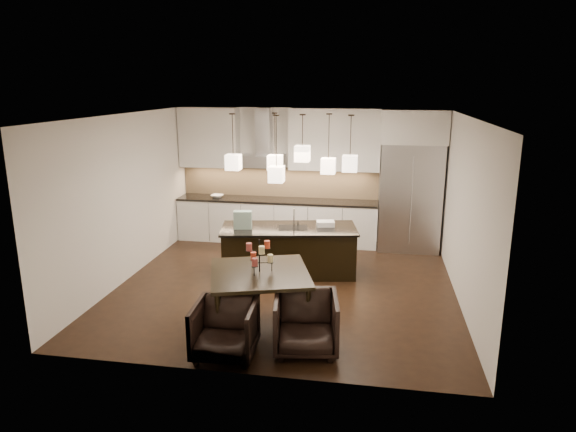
% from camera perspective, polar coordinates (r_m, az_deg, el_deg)
% --- Properties ---
extents(floor, '(5.50, 5.50, 0.02)m').
position_cam_1_polar(floor, '(8.67, -0.23, -7.78)').
color(floor, black).
rests_on(floor, ground).
extents(ceiling, '(5.50, 5.50, 0.02)m').
position_cam_1_polar(ceiling, '(8.04, -0.25, 11.18)').
color(ceiling, white).
rests_on(ceiling, wall_back).
extents(wall_back, '(5.50, 0.02, 2.80)m').
position_cam_1_polar(wall_back, '(10.91, 2.28, 4.58)').
color(wall_back, silver).
rests_on(wall_back, ground).
extents(wall_front, '(5.50, 0.02, 2.80)m').
position_cam_1_polar(wall_front, '(5.64, -5.11, -4.93)').
color(wall_front, silver).
rests_on(wall_front, ground).
extents(wall_left, '(0.02, 5.50, 2.80)m').
position_cam_1_polar(wall_left, '(9.12, -17.59, 1.94)').
color(wall_left, silver).
rests_on(wall_left, ground).
extents(wall_right, '(0.02, 5.50, 2.80)m').
position_cam_1_polar(wall_right, '(8.23, 19.04, 0.53)').
color(wall_right, silver).
rests_on(wall_right, ground).
extents(refrigerator, '(1.20, 0.72, 2.15)m').
position_cam_1_polar(refrigerator, '(10.54, 13.39, 2.04)').
color(refrigerator, '#B7B7BA').
rests_on(refrigerator, floor).
extents(fridge_panel, '(1.26, 0.72, 0.65)m').
position_cam_1_polar(fridge_panel, '(10.34, 13.85, 9.63)').
color(fridge_panel, silver).
rests_on(fridge_panel, refrigerator).
extents(lower_cabinets, '(4.21, 0.62, 0.88)m').
position_cam_1_polar(lower_cabinets, '(10.90, -1.25, -0.60)').
color(lower_cabinets, silver).
rests_on(lower_cabinets, floor).
extents(countertop, '(4.21, 0.66, 0.04)m').
position_cam_1_polar(countertop, '(10.79, -1.27, 1.76)').
color(countertop, black).
rests_on(countertop, lower_cabinets).
extents(backsplash, '(4.21, 0.02, 0.63)m').
position_cam_1_polar(backsplash, '(11.01, -0.98, 3.80)').
color(backsplash, tan).
rests_on(backsplash, countertop).
extents(upper_cab_left, '(1.25, 0.35, 1.25)m').
position_cam_1_polar(upper_cab_left, '(11.09, -8.76, 8.62)').
color(upper_cab_left, silver).
rests_on(upper_cab_left, wall_back).
extents(upper_cab_right, '(1.85, 0.35, 1.25)m').
position_cam_1_polar(upper_cab_right, '(10.56, 5.19, 8.45)').
color(upper_cab_right, silver).
rests_on(upper_cab_right, wall_back).
extents(hood_canopy, '(0.90, 0.52, 0.24)m').
position_cam_1_polar(hood_canopy, '(10.75, -2.82, 6.15)').
color(hood_canopy, '#B7B7BA').
rests_on(hood_canopy, wall_back).
extents(hood_chimney, '(0.30, 0.28, 0.96)m').
position_cam_1_polar(hood_chimney, '(10.79, -2.73, 9.39)').
color(hood_chimney, '#B7B7BA').
rests_on(hood_chimney, hood_canopy).
extents(fruit_bowl, '(0.29, 0.29, 0.06)m').
position_cam_1_polar(fruit_bowl, '(11.04, -7.87, 2.20)').
color(fruit_bowl, silver).
rests_on(fruit_bowl, countertop).
extents(island_body, '(2.40, 1.31, 0.80)m').
position_cam_1_polar(island_body, '(9.09, 0.09, -3.94)').
color(island_body, black).
rests_on(island_body, floor).
extents(island_top, '(2.49, 1.39, 0.04)m').
position_cam_1_polar(island_top, '(8.97, 0.09, -1.39)').
color(island_top, black).
rests_on(island_top, island_body).
extents(faucet, '(0.13, 0.23, 0.35)m').
position_cam_1_polar(faucet, '(9.01, 0.67, -0.06)').
color(faucet, silver).
rests_on(faucet, island_top).
extents(tote_bag, '(0.33, 0.22, 0.31)m').
position_cam_1_polar(tote_bag, '(8.90, -5.04, -0.42)').
color(tote_bag, '#1E5036').
rests_on(tote_bag, island_top).
extents(food_container, '(0.34, 0.27, 0.09)m').
position_cam_1_polar(food_container, '(9.06, 4.18, -0.84)').
color(food_container, silver).
rests_on(food_container, island_top).
extents(dining_table, '(1.64, 1.64, 0.79)m').
position_cam_1_polar(dining_table, '(7.19, -3.12, -9.13)').
color(dining_table, black).
rests_on(dining_table, floor).
extents(candelabra, '(0.47, 0.47, 0.46)m').
position_cam_1_polar(candelabra, '(6.97, -3.19, -4.42)').
color(candelabra, black).
rests_on(candelabra, dining_table).
extents(candle_a, '(0.10, 0.10, 0.10)m').
position_cam_1_polar(candle_a, '(6.99, -1.99, -4.71)').
color(candle_a, '#F5E499').
rests_on(candle_a, candelabra).
extents(candle_b, '(0.10, 0.10, 0.10)m').
position_cam_1_polar(candle_b, '(7.10, -3.86, -4.45)').
color(candle_b, red).
rests_on(candle_b, candelabra).
extents(candle_c, '(0.10, 0.10, 0.10)m').
position_cam_1_polar(candle_c, '(6.86, -3.72, -5.13)').
color(candle_c, '#AB423D').
rests_on(candle_c, candelabra).
extents(candle_d, '(0.10, 0.10, 0.10)m').
position_cam_1_polar(candle_d, '(7.03, -2.33, -3.18)').
color(candle_d, red).
rests_on(candle_d, candelabra).
extents(candle_e, '(0.10, 0.10, 0.10)m').
position_cam_1_polar(candle_e, '(6.94, -4.35, -3.44)').
color(candle_e, '#AB423D').
rests_on(candle_e, candelabra).
extents(candle_f, '(0.10, 0.10, 0.10)m').
position_cam_1_polar(candle_f, '(6.80, -2.94, -3.79)').
color(candle_f, '#F5E499').
rests_on(candle_f, candelabra).
extents(armchair_left, '(0.79, 0.81, 0.70)m').
position_cam_1_polar(armchair_left, '(6.48, -7.03, -12.41)').
color(armchair_left, black).
rests_on(armchair_left, floor).
extents(armchair_right, '(0.90, 0.91, 0.74)m').
position_cam_1_polar(armchair_right, '(6.55, 2.00, -11.83)').
color(armchair_right, black).
rests_on(armchair_right, floor).
extents(pendant_a, '(0.24, 0.24, 0.26)m').
position_cam_1_polar(pendant_a, '(8.79, -6.09, 5.96)').
color(pendant_a, '#FFE3C6').
rests_on(pendant_a, ceiling).
extents(pendant_b, '(0.24, 0.24, 0.26)m').
position_cam_1_polar(pendant_b, '(8.98, -1.45, 5.95)').
color(pendant_b, '#FFE3C6').
rests_on(pendant_b, ceiling).
extents(pendant_c, '(0.24, 0.24, 0.26)m').
position_cam_1_polar(pendant_c, '(8.49, 1.60, 6.94)').
color(pendant_c, '#FFE3C6').
rests_on(pendant_c, ceiling).
extents(pendant_d, '(0.24, 0.24, 0.26)m').
position_cam_1_polar(pendant_d, '(8.75, 4.50, 5.57)').
color(pendant_d, '#FFE3C6').
rests_on(pendant_d, ceiling).
extents(pendant_e, '(0.24, 0.24, 0.26)m').
position_cam_1_polar(pendant_e, '(8.41, 6.88, 5.81)').
color(pendant_e, '#FFE3C6').
rests_on(pendant_e, ceiling).
extents(pendant_f, '(0.24, 0.24, 0.26)m').
position_cam_1_polar(pendant_f, '(8.36, -1.29, 4.66)').
color(pendant_f, '#FFE3C6').
rests_on(pendant_f, ceiling).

